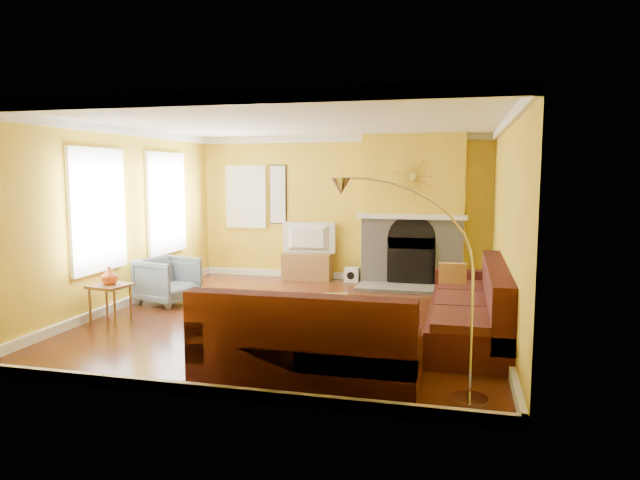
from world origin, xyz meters
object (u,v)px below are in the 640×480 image
(coffee_table, at_px, (319,312))
(arc_lamp, at_px, (410,291))
(armchair, at_px, (168,280))
(sectional_sofa, at_px, (374,304))
(side_table, at_px, (111,303))
(media_console, at_px, (308,267))

(coffee_table, height_order, arc_lamp, arc_lamp)
(armchair, xyz_separation_m, arc_lamp, (3.97, -2.90, 0.63))
(sectional_sofa, relative_size, side_table, 7.19)
(coffee_table, bearing_deg, sectional_sofa, -32.01)
(sectional_sofa, xyz_separation_m, arc_lamp, (0.57, -1.70, 0.53))
(coffee_table, height_order, armchair, armchair)
(sectional_sofa, height_order, armchair, sectional_sofa)
(media_console, bearing_deg, armchair, -123.69)
(sectional_sofa, bearing_deg, armchair, 160.56)
(coffee_table, distance_m, side_table, 2.85)
(armchair, height_order, arc_lamp, arc_lamp)
(coffee_table, distance_m, media_console, 3.26)
(armchair, height_order, side_table, armchair)
(coffee_table, bearing_deg, side_table, -169.88)
(sectional_sofa, xyz_separation_m, media_console, (-1.80, 3.60, -0.20))
(side_table, height_order, arc_lamp, arc_lamp)
(coffee_table, height_order, side_table, side_table)
(arc_lamp, bearing_deg, media_console, 114.07)
(media_console, height_order, side_table, side_table)
(side_table, bearing_deg, media_console, 63.43)
(armchair, distance_m, side_table, 1.22)
(sectional_sofa, relative_size, media_console, 4.03)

